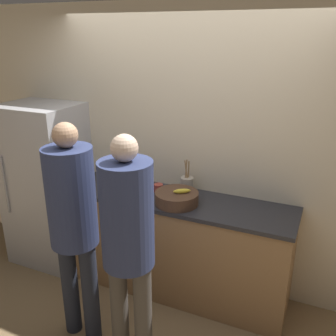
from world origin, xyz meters
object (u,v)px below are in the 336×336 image
object	(u,v)px
person_center	(128,236)
bottle_dark	(136,184)
refrigerator	(47,185)
fruit_bowl	(177,198)
utensil_crock	(187,184)
cup_red	(158,188)
person_left	(73,217)

from	to	relation	value
person_center	bottle_dark	xyz separation A→B (m)	(-0.42, 0.87, -0.02)
person_center	bottle_dark	size ratio (longest dim) A/B	8.34
refrigerator	fruit_bowl	world-z (taller)	refrigerator
refrigerator	fruit_bowl	size ratio (longest dim) A/B	4.51
refrigerator	bottle_dark	bearing A→B (deg)	0.14
fruit_bowl	bottle_dark	xyz separation A→B (m)	(-0.44, 0.07, 0.03)
person_center	fruit_bowl	world-z (taller)	person_center
refrigerator	utensil_crock	size ratio (longest dim) A/B	5.48
refrigerator	cup_red	xyz separation A→B (m)	(1.24, 0.09, 0.15)
person_left	person_center	xyz separation A→B (m)	(0.49, -0.06, -0.01)
utensil_crock	refrigerator	bearing A→B (deg)	-172.36
bottle_dark	cup_red	xyz separation A→B (m)	(0.18, 0.09, -0.05)
bottle_dark	cup_red	bearing A→B (deg)	26.30
fruit_bowl	person_center	bearing A→B (deg)	-91.37
refrigerator	utensil_crock	xyz separation A→B (m)	(1.48, 0.20, 0.19)
person_center	person_left	bearing A→B (deg)	173.51
fruit_bowl	utensil_crock	xyz separation A→B (m)	(-0.01, 0.27, 0.02)
person_left	person_center	bearing A→B (deg)	-6.49
refrigerator	person_left	distance (m)	1.29
refrigerator	bottle_dark	xyz separation A→B (m)	(1.05, 0.00, 0.19)
bottle_dark	person_center	bearing A→B (deg)	-64.27
cup_red	person_left	bearing A→B (deg)	-106.09
person_left	fruit_bowl	world-z (taller)	person_left
refrigerator	cup_red	size ratio (longest dim) A/B	20.11
person_center	bottle_dark	distance (m)	0.96
cup_red	person_center	bearing A→B (deg)	-76.32
fruit_bowl	bottle_dark	world-z (taller)	bottle_dark
refrigerator	fruit_bowl	bearing A→B (deg)	-2.68
person_center	cup_red	world-z (taller)	person_center
person_left	cup_red	distance (m)	0.94
bottle_dark	cup_red	world-z (taller)	bottle_dark
bottle_dark	cup_red	distance (m)	0.21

